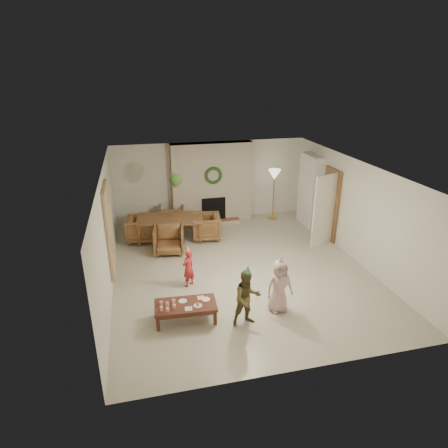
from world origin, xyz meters
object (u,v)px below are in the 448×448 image
object	(u,v)px
child_plaid	(247,298)
dining_chair_left	(141,229)
dining_chair_near	(169,240)
dining_chair_far	(171,218)
child_pink	(279,286)
child_red	(188,268)
dining_table	(170,229)
dining_chair_right	(206,227)
coffee_table_top	(186,305)

from	to	relation	value
child_plaid	dining_chair_left	bearing A→B (deg)	106.83
dining_chair_near	dining_chair_far	distance (m)	1.63
dining_chair_far	child_pink	xyz separation A→B (m)	(1.65, -4.76, 0.20)
dining_chair_far	child_red	xyz separation A→B (m)	(0.02, -3.41, 0.09)
dining_table	dining_chair_near	size ratio (longest dim) A/B	2.34
dining_chair_far	child_pink	distance (m)	5.04
child_red	dining_chair_left	bearing A→B (deg)	-110.27
dining_table	dining_chair_right	size ratio (longest dim) A/B	2.34
dining_chair_near	dining_chair_far	bearing A→B (deg)	90.00
dining_table	dining_chair_far	world-z (taller)	dining_chair_far
coffee_table_top	child_pink	xyz separation A→B (m)	(1.87, -0.09, 0.22)
dining_chair_left	dining_table	bearing A→B (deg)	-90.00
child_plaid	coffee_table_top	bearing A→B (deg)	155.64
child_red	child_plaid	xyz separation A→B (m)	(0.88, -1.62, 0.12)
dining_chair_near	dining_chair_far	size ratio (longest dim) A/B	1.00
dining_table	child_red	xyz separation A→B (m)	(0.14, -2.61, 0.12)
dining_chair_near	child_red	size ratio (longest dim) A/B	0.88
dining_chair_right	child_pink	world-z (taller)	child_pink
dining_chair_far	child_plaid	xyz separation A→B (m)	(0.90, -5.03, 0.21)
dining_chair_far	dining_chair_left	size ratio (longest dim) A/B	1.00
dining_chair_near	child_red	xyz separation A→B (m)	(0.26, -1.80, 0.09)
child_red	child_pink	bearing A→B (deg)	101.07
coffee_table_top	dining_table	bearing A→B (deg)	91.84
dining_chair_far	dining_chair_left	xyz separation A→B (m)	(-0.92, -0.69, 0.00)
child_red	coffee_table_top	bearing A→B (deg)	39.70
dining_chair_right	coffee_table_top	world-z (taller)	dining_chair_right
dining_chair_right	coffee_table_top	bearing A→B (deg)	-8.39
dining_chair_left	dining_chair_right	bearing A→B (deg)	-90.00
dining_chair_near	child_pink	bearing A→B (deg)	-50.87
dining_chair_right	child_red	size ratio (longest dim) A/B	0.88
dining_chair_far	dining_chair_left	bearing A→B (deg)	45.00
dining_table	coffee_table_top	size ratio (longest dim) A/B	1.57
dining_chair_left	dining_chair_right	world-z (taller)	same
dining_chair_right	dining_chair_near	bearing A→B (deg)	-51.34
child_red	dining_table	bearing A→B (deg)	-126.33
dining_chair_right	dining_chair_left	bearing A→B (deg)	-90.00
dining_chair_left	coffee_table_top	xyz separation A→B (m)	(0.70, -3.97, -0.02)
coffee_table_top	child_pink	distance (m)	1.88
dining_chair_far	coffee_table_top	distance (m)	4.67
dining_table	dining_chair_left	distance (m)	0.81
dining_table	child_pink	bearing A→B (deg)	-57.68
dining_chair_right	child_pink	bearing A→B (deg)	19.53
dining_table	dining_chair_far	distance (m)	0.81
dining_chair_far	dining_chair_right	world-z (taller)	same
dining_chair_near	dining_chair_right	size ratio (longest dim) A/B	1.00
child_red	child_plaid	world-z (taller)	child_plaid
dining_table	dining_chair_near	bearing A→B (deg)	-90.00
coffee_table_top	child_red	size ratio (longest dim) A/B	1.32
dining_table	dining_chair_right	xyz separation A→B (m)	(1.01, -0.15, 0.03)
dining_chair_far	dining_chair_right	xyz separation A→B (m)	(0.89, -0.95, 0.00)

